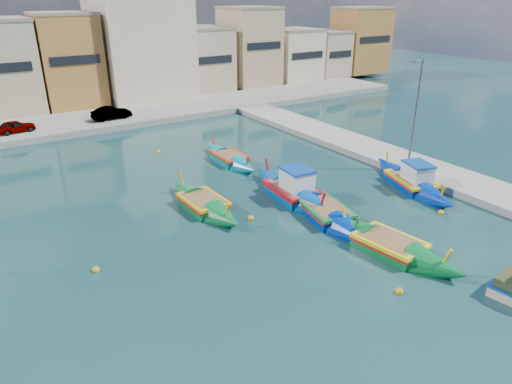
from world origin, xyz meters
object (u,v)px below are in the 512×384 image
object	(u,v)px
luzzu_blue_cabin	(292,192)
luzzu_green	(203,205)
luzzu_blue_south	(324,212)
luzzu_cyan_south	(389,247)
quay_street_lamp	(415,112)
luzzu_cyan_mid	(229,159)
church_block	(139,28)
luzzu_turquoise_cabin	(412,182)

from	to	relation	value
luzzu_blue_cabin	luzzu_green	xyz separation A→B (m)	(-5.53, 1.65, -0.13)
luzzu_blue_south	luzzu_cyan_south	world-z (taller)	luzzu_blue_south
quay_street_lamp	luzzu_blue_south	distance (m)	11.35
luzzu_cyan_mid	luzzu_blue_cabin	bearing A→B (deg)	-90.11
luzzu_blue_cabin	luzzu_cyan_mid	xyz separation A→B (m)	(0.02, 8.06, -0.15)
luzzu_cyan_mid	luzzu_cyan_south	xyz separation A→B (m)	(-0.01, -16.09, 0.03)
luzzu_cyan_mid	luzzu_blue_south	bearing A→B (deg)	-90.53
luzzu_blue_cabin	luzzu_cyan_south	size ratio (longest dim) A/B	1.09
church_block	luzzu_green	world-z (taller)	church_block
church_block	luzzu_cyan_mid	world-z (taller)	church_block
church_block	luzzu_blue_south	bearing A→B (deg)	-94.47
luzzu_cyan_mid	luzzu_blue_south	distance (m)	11.25
luzzu_blue_south	quay_street_lamp	bearing A→B (deg)	13.70
luzzu_blue_south	luzzu_cyan_south	distance (m)	4.84
luzzu_blue_cabin	luzzu_cyan_mid	bearing A→B (deg)	89.89
luzzu_cyan_mid	luzzu_turquoise_cabin	bearing A→B (deg)	-55.21
quay_street_lamp	luzzu_green	xyz separation A→B (m)	(-15.74, 2.33, -4.07)
church_block	luzzu_cyan_mid	bearing A→B (deg)	-96.21
luzzu_turquoise_cabin	luzzu_cyan_south	distance (m)	9.20
luzzu_blue_south	luzzu_blue_cabin	bearing A→B (deg)	88.40
church_block	luzzu_turquoise_cabin	size ratio (longest dim) A/B	2.06
luzzu_turquoise_cabin	luzzu_blue_cabin	xyz separation A→B (m)	(-7.75, 3.07, 0.04)
luzzu_turquoise_cabin	luzzu_blue_cabin	bearing A→B (deg)	158.36
luzzu_cyan_mid	luzzu_green	world-z (taller)	luzzu_green
church_block	quay_street_lamp	xyz separation A→B (m)	(7.44, -34.00, -4.07)
quay_street_lamp	luzzu_cyan_mid	world-z (taller)	quay_street_lamp
luzzu_turquoise_cabin	luzzu_cyan_south	size ratio (longest dim) A/B	1.08
quay_street_lamp	luzzu_turquoise_cabin	distance (m)	5.26
quay_street_lamp	luzzu_cyan_mid	bearing A→B (deg)	139.38
luzzu_blue_south	luzzu_green	bearing A→B (deg)	138.37
luzzu_turquoise_cabin	luzzu_cyan_mid	xyz separation A→B (m)	(-7.73, 11.13, -0.11)
church_block	luzzu_blue_cabin	xyz separation A→B (m)	(-2.76, -33.32, -8.01)
luzzu_blue_cabin	luzzu_cyan_south	bearing A→B (deg)	-89.98
luzzu_green	luzzu_cyan_mid	bearing A→B (deg)	49.12
luzzu_turquoise_cabin	luzzu_blue_south	bearing A→B (deg)	-179.15
luzzu_turquoise_cabin	luzzu_green	xyz separation A→B (m)	(-13.28, 4.72, -0.08)
quay_street_lamp	luzzu_blue_cabin	xyz separation A→B (m)	(-10.21, 0.68, -3.94)
church_block	luzzu_cyan_mid	size ratio (longest dim) A/B	2.42
luzzu_blue_cabin	luzzu_cyan_mid	distance (m)	8.06
luzzu_cyan_mid	luzzu_cyan_south	bearing A→B (deg)	-90.05
luzzu_green	luzzu_blue_south	world-z (taller)	luzzu_blue_south
quay_street_lamp	luzzu_cyan_mid	xyz separation A→B (m)	(-10.19, 8.74, -4.09)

